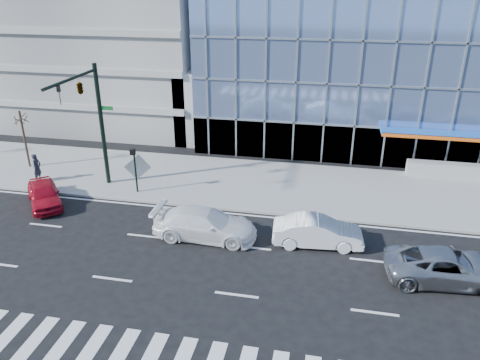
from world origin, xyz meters
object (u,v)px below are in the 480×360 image
object	(u,v)px
white_sedan	(318,232)
red_sedan	(44,194)
traffic_signal	(87,101)
white_suv	(205,224)
silver_suv	(446,267)
street_tree_near	(21,119)
ped_signal_post	(134,163)
tilted_panel	(138,167)
pedestrian	(37,168)

from	to	relation	value
white_sedan	red_sedan	size ratio (longest dim) A/B	1.09
traffic_signal	white_suv	distance (m)	10.65
silver_suv	white_suv	size ratio (longest dim) A/B	0.99
street_tree_near	red_sedan	xyz separation A→B (m)	(4.52, -5.15, -3.04)
white_sedan	red_sedan	world-z (taller)	white_sedan
silver_suv	white_suv	xyz separation A→B (m)	(-12.00, 1.56, 0.05)
traffic_signal	white_suv	bearing A→B (deg)	-25.78
ped_signal_post	silver_suv	xyz separation A→B (m)	(17.80, -5.94, -1.37)
white_suv	tilted_panel	size ratio (longest dim) A/B	4.32
ped_signal_post	white_sedan	distance (m)	12.51
traffic_signal	pedestrian	bearing A→B (deg)	171.98
red_sedan	pedestrian	size ratio (longest dim) A/B	2.20
white_sedan	tilted_panel	xyz separation A→B (m)	(-12.50, 5.87, 0.29)
street_tree_near	red_sedan	distance (m)	7.49
ped_signal_post	tilted_panel	bearing A→B (deg)	109.88
ped_signal_post	traffic_signal	bearing A→B (deg)	-171.48
tilted_panel	white_sedan	bearing A→B (deg)	-55.08
ped_signal_post	silver_suv	world-z (taller)	ped_signal_post
silver_suv	white_sedan	world-z (taller)	white_sedan
silver_suv	tilted_panel	size ratio (longest dim) A/B	4.26
ped_signal_post	tilted_panel	world-z (taller)	ped_signal_post
street_tree_near	tilted_panel	bearing A→B (deg)	-4.03
traffic_signal	pedestrian	size ratio (longest dim) A/B	4.08
white_sedan	tilted_panel	bearing A→B (deg)	59.88
street_tree_near	white_suv	world-z (taller)	street_tree_near
traffic_signal	red_sedan	distance (m)	6.37
red_sedan	tilted_panel	bearing A→B (deg)	7.87
silver_suv	white_suv	world-z (taller)	white_suv
pedestrian	tilted_panel	size ratio (longest dim) A/B	1.51
white_suv	tilted_panel	world-z (taller)	tilted_panel
white_sedan	red_sedan	distance (m)	16.84
ped_signal_post	street_tree_near	distance (m)	9.97
street_tree_near	pedestrian	bearing A→B (deg)	-45.17
silver_suv	tilted_panel	xyz separation A→B (m)	(-18.50, 7.88, 0.29)
silver_suv	white_sedan	bearing A→B (deg)	66.77
traffic_signal	street_tree_near	world-z (taller)	traffic_signal
white_sedan	silver_suv	bearing A→B (deg)	-113.45
ped_signal_post	white_suv	size ratio (longest dim) A/B	0.53
ped_signal_post	silver_suv	size ratio (longest dim) A/B	0.54
white_suv	red_sedan	world-z (taller)	white_suv
silver_suv	red_sedan	distance (m)	23.03
traffic_signal	white_sedan	world-z (taller)	traffic_signal
street_tree_near	white_sedan	size ratio (longest dim) A/B	0.90
white_suv	pedestrian	world-z (taller)	pedestrian
red_sedan	white_sedan	bearing A→B (deg)	-43.30
ped_signal_post	white_sedan	size ratio (longest dim) A/B	0.64
white_suv	red_sedan	distance (m)	10.93
ped_signal_post	pedestrian	distance (m)	7.33
ped_signal_post	pedestrian	size ratio (longest dim) A/B	1.53
street_tree_near	tilted_panel	world-z (taller)	street_tree_near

